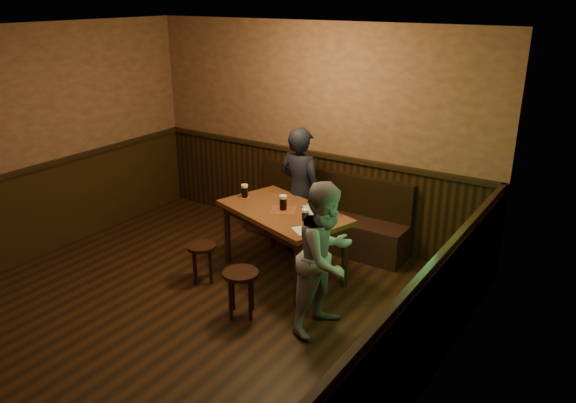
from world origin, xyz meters
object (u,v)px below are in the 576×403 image
(pub_table, at_px, (284,219))
(pint_left, at_px, (245,191))
(laptop, at_px, (319,205))
(person_suit, at_px, (300,192))
(stool_left, at_px, (202,252))
(person_grey, at_px, (326,258))
(bench, at_px, (327,221))
(pint_right, at_px, (305,216))
(stool_right, at_px, (241,281))
(pint_mid, at_px, (283,203))

(pub_table, height_order, pint_left, pint_left)
(pint_left, xyz_separation_m, laptop, (0.97, 0.11, -0.02))
(pint_left, bearing_deg, person_suit, 47.08)
(stool_left, height_order, person_grey, person_grey)
(laptop, height_order, person_grey, person_grey)
(bench, distance_m, person_grey, 2.02)
(pub_table, distance_m, person_suit, 0.62)
(pint_right, height_order, laptop, laptop)
(bench, relative_size, person_suit, 1.35)
(stool_right, relative_size, pint_right, 3.21)
(pub_table, height_order, pint_right, pint_right)
(pint_right, relative_size, laptop, 0.34)
(bench, relative_size, pint_mid, 12.56)
(stool_left, relative_size, pint_left, 2.71)
(pint_mid, bearing_deg, person_grey, -36.41)
(pub_table, xyz_separation_m, pint_left, (-0.62, 0.09, 0.19))
(bench, height_order, pint_mid, pint_mid)
(bench, bearing_deg, stool_right, -86.10)
(stool_right, xyz_separation_m, pint_right, (0.26, 0.81, 0.49))
(pub_table, xyz_separation_m, pint_right, (0.40, -0.18, 0.18))
(laptop, bearing_deg, pub_table, -112.77)
(pint_left, distance_m, person_suit, 0.70)
(person_grey, bearing_deg, pint_mid, 60.46)
(bench, distance_m, pint_right, 1.39)
(pint_left, relative_size, person_suit, 0.10)
(bench, relative_size, pub_table, 1.30)
(person_suit, bearing_deg, stool_left, 71.57)
(laptop, bearing_deg, stool_right, -62.78)
(bench, distance_m, stool_right, 2.02)
(person_grey, bearing_deg, pint_right, 53.46)
(stool_left, bearing_deg, stool_right, -22.40)
(pint_right, distance_m, person_suit, 0.95)
(stool_left, relative_size, pint_mid, 2.57)
(pint_left, bearing_deg, pub_table, -8.07)
(laptop, bearing_deg, stool_left, -103.02)
(person_suit, bearing_deg, pint_right, 129.76)
(bench, distance_m, stool_left, 1.81)
(bench, height_order, person_suit, person_suit)
(stool_left, height_order, pint_right, pint_right)
(person_suit, xyz_separation_m, person_grey, (1.10, -1.30, -0.06))
(pint_left, distance_m, pint_right, 1.05)
(bench, relative_size, laptop, 4.93)
(bench, relative_size, stool_right, 4.46)
(pint_right, bearing_deg, laptop, 96.89)
(pint_mid, height_order, laptop, laptop)
(stool_left, height_order, pint_left, pint_left)
(stool_left, bearing_deg, pint_left, 85.15)
(pint_left, height_order, person_grey, person_grey)
(pint_right, xyz_separation_m, person_grey, (0.56, -0.53, -0.13))
(pint_mid, height_order, person_suit, person_suit)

